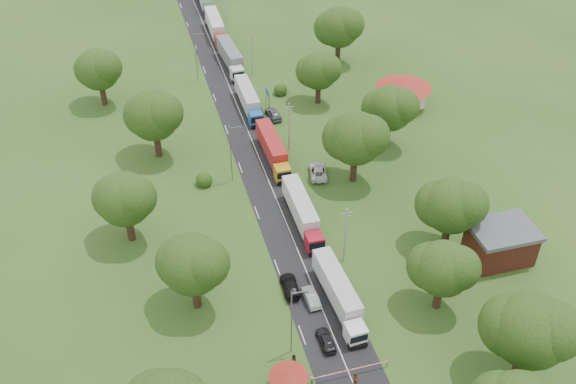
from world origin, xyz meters
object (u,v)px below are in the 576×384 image
object	(u,v)px
boom_barrier	(339,373)
guard_booth	(289,378)
truck_0	(339,293)
car_lane_front	(326,340)
car_lane_mid	(311,297)
info_sign	(267,95)
pedestrian_near	(355,380)

from	to	relation	value
boom_barrier	guard_booth	bearing A→B (deg)	-179.99
guard_booth	truck_0	xyz separation A→B (m)	(9.39, 10.44, -0.09)
guard_booth	car_lane_front	xyz separation A→B (m)	(5.96, 5.00, -1.48)
boom_barrier	car_lane_front	distance (m)	5.01
car_lane_front	car_lane_mid	world-z (taller)	car_lane_mid
info_sign	guard_booth	bearing A→B (deg)	-101.68
boom_barrier	info_sign	xyz separation A→B (m)	(6.56, 60.00, 2.11)
car_lane_mid	truck_0	bearing A→B (deg)	150.61
boom_barrier	info_sign	distance (m)	60.39
car_lane_front	info_sign	bearing A→B (deg)	-97.27
truck_0	pedestrian_near	size ratio (longest dim) A/B	7.76
guard_booth	car_lane_front	world-z (taller)	guard_booth
boom_barrier	car_lane_front	size ratio (longest dim) A/B	2.30
guard_booth	info_sign	xyz separation A→B (m)	(12.40, 60.00, 0.84)
truck_0	car_lane_front	distance (m)	6.57
car_lane_front	pedestrian_near	size ratio (longest dim) A/B	2.20
guard_booth	truck_0	world-z (taller)	truck_0
guard_booth	car_lane_mid	world-z (taller)	guard_booth
info_sign	boom_barrier	bearing A→B (deg)	-96.24
guard_booth	car_lane_mid	bearing A→B (deg)	62.68
info_sign	pedestrian_near	bearing A→B (deg)	-94.74
car_lane_mid	pedestrian_near	bearing A→B (deg)	91.51
guard_booth	info_sign	bearing A→B (deg)	78.32
info_sign	truck_0	world-z (taller)	info_sign
boom_barrier	info_sign	size ratio (longest dim) A/B	2.25
boom_barrier	truck_0	xyz separation A→B (m)	(3.55, 10.43, 1.18)
boom_barrier	truck_0	bearing A→B (deg)	71.22
info_sign	car_lane_front	xyz separation A→B (m)	(-6.44, -55.00, -2.32)
car_lane_front	pedestrian_near	distance (m)	6.51
car_lane_front	car_lane_mid	distance (m)	7.00
info_sign	car_lane_front	size ratio (longest dim) A/B	1.02
truck_0	pedestrian_near	world-z (taller)	truck_0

